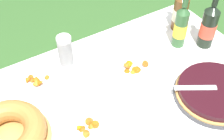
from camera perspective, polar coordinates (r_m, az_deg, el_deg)
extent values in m
cube|color=#A87A47|center=(1.42, -1.88, -7.30)|extent=(1.67, 0.93, 0.03)
cylinder|color=#A87A47|center=(2.22, 10.58, 2.74)|extent=(0.06, 0.06, 0.66)
cube|color=white|center=(1.40, -1.90, -6.80)|extent=(1.68, 0.94, 0.00)
cube|color=white|center=(1.74, -9.56, 2.60)|extent=(1.68, 0.01, 0.10)
cylinder|color=#38383D|center=(1.51, 18.15, -4.34)|extent=(0.37, 0.37, 0.02)
cylinder|color=tan|center=(1.50, 18.27, -3.97)|extent=(0.36, 0.36, 0.01)
cylinder|color=black|center=(1.48, 18.44, -3.49)|extent=(0.34, 0.34, 0.03)
cube|color=silver|center=(1.44, 15.01, -3.15)|extent=(0.18, 0.12, 0.00)
cylinder|color=tan|center=(1.37, -18.16, -11.93)|extent=(0.34, 0.34, 0.01)
torus|color=#AD7033|center=(1.33, -18.63, -10.78)|extent=(0.31, 0.31, 0.09)
cylinder|color=white|center=(1.57, -8.38, 2.31)|extent=(0.07, 0.07, 0.09)
cylinder|color=white|center=(1.56, -8.43, 2.66)|extent=(0.07, 0.07, 0.09)
cylinder|color=white|center=(1.55, -8.48, 3.02)|extent=(0.07, 0.07, 0.09)
cylinder|color=white|center=(1.54, -8.53, 3.37)|extent=(0.07, 0.07, 0.09)
cylinder|color=white|center=(1.54, -8.58, 3.73)|extent=(0.07, 0.07, 0.09)
cylinder|color=white|center=(1.53, -8.63, 4.10)|extent=(0.07, 0.07, 0.09)
cylinder|color=white|center=(1.52, -8.68, 4.47)|extent=(0.07, 0.07, 0.09)
torus|color=white|center=(1.49, -8.88, 5.86)|extent=(0.07, 0.07, 0.01)
cylinder|color=#2D562D|center=(1.68, 12.37, 7.31)|extent=(0.07, 0.07, 0.20)
cylinder|color=yellow|center=(1.68, 12.35, 7.20)|extent=(0.07, 0.07, 0.08)
cone|color=#2D562D|center=(1.61, 13.03, 10.69)|extent=(0.07, 0.07, 0.04)
cylinder|color=#2D562D|center=(1.58, 13.33, 12.19)|extent=(0.03, 0.03, 0.07)
cylinder|color=brown|center=(1.80, 12.33, 10.00)|extent=(0.08, 0.08, 0.19)
cylinder|color=beige|center=(1.80, 12.31, 9.90)|extent=(0.08, 0.08, 0.07)
cylinder|color=black|center=(1.71, 17.14, 7.22)|extent=(0.08, 0.08, 0.21)
cylinder|color=#E54C38|center=(1.71, 17.11, 7.10)|extent=(0.08, 0.08, 0.08)
cone|color=black|center=(1.64, 18.05, 10.60)|extent=(0.08, 0.08, 0.04)
cylinder|color=black|center=(1.61, 18.46, 12.07)|extent=(0.03, 0.03, 0.06)
cylinder|color=white|center=(1.55, 4.34, -0.24)|extent=(0.24, 0.24, 0.01)
torus|color=white|center=(1.54, 4.36, -0.04)|extent=(0.23, 0.23, 0.01)
cone|color=orange|center=(1.55, 3.16, 1.32)|extent=(0.05, 0.04, 0.04)
cone|color=#B3510E|center=(1.54, 4.88, 0.31)|extent=(0.05, 0.05, 0.04)
cone|color=#A85E11|center=(1.52, 4.50, -0.06)|extent=(0.05, 0.05, 0.05)
cone|color=#BA4B0F|center=(1.53, 4.35, 0.26)|extent=(0.03, 0.03, 0.02)
cone|color=#A85116|center=(1.55, 6.30, 1.26)|extent=(0.04, 0.04, 0.04)
cone|color=#AA5911|center=(1.53, 2.74, -0.08)|extent=(0.03, 0.03, 0.03)
cone|color=#B56D19|center=(1.53, 4.36, 0.13)|extent=(0.05, 0.05, 0.04)
cone|color=#C7750C|center=(1.57, 3.27, 1.43)|extent=(0.04, 0.04, 0.03)
cone|color=#C1791D|center=(1.53, 3.85, -0.22)|extent=(0.03, 0.03, 0.02)
cone|color=#C05A14|center=(1.54, 2.93, 1.10)|extent=(0.06, 0.05, 0.04)
cylinder|color=white|center=(1.54, -13.35, -1.99)|extent=(0.19, 0.19, 0.01)
torus|color=white|center=(1.53, -13.40, -1.78)|extent=(0.19, 0.19, 0.01)
cone|color=#B6561C|center=(1.53, -14.31, -1.71)|extent=(0.04, 0.04, 0.03)
cone|color=#BF5912|center=(1.53, -15.34, -1.60)|extent=(0.04, 0.04, 0.04)
cone|color=#AE5817|center=(1.55, -14.76, -1.26)|extent=(0.04, 0.04, 0.03)
cone|color=#B2530E|center=(1.50, -13.23, -2.13)|extent=(0.05, 0.05, 0.05)
cone|color=orange|center=(1.50, -13.66, -2.16)|extent=(0.06, 0.06, 0.04)
cone|color=#AA5210|center=(1.52, -13.27, -1.75)|extent=(0.04, 0.04, 0.04)
cone|color=#C45C17|center=(1.53, -11.96, -1.23)|extent=(0.03, 0.03, 0.03)
cone|color=#B95910|center=(1.52, -13.69, -1.46)|extent=(0.05, 0.05, 0.03)
cylinder|color=white|center=(1.33, -4.38, -10.56)|extent=(0.22, 0.22, 0.01)
torus|color=white|center=(1.33, -4.40, -10.37)|extent=(0.22, 0.22, 0.01)
cone|color=#B75C13|center=(1.31, -3.04, -9.96)|extent=(0.05, 0.04, 0.05)
cone|color=#B9611A|center=(1.30, -4.44, -11.45)|extent=(0.05, 0.05, 0.05)
cone|color=#B4671B|center=(1.32, -3.95, -10.05)|extent=(0.04, 0.04, 0.02)
cone|color=#C96F0A|center=(1.31, -6.20, -10.24)|extent=(0.04, 0.03, 0.04)
cone|color=#AB5012|center=(1.32, -5.69, -10.44)|extent=(0.05, 0.05, 0.03)
cone|color=#A5601A|center=(1.33, -4.08, -9.29)|extent=(0.04, 0.05, 0.04)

